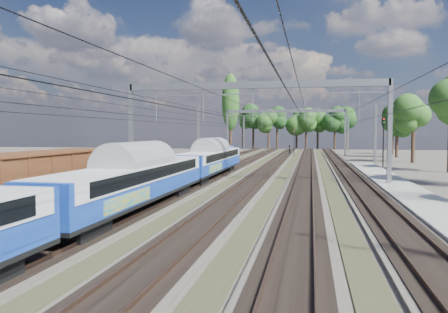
% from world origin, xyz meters
% --- Properties ---
extents(track_bed, '(21.00, 130.00, 0.34)m').
position_xyz_m(track_bed, '(-0.00, 45.00, 0.10)').
color(track_bed, '#47423A').
rests_on(track_bed, ground).
extents(platform, '(3.00, 70.00, 0.30)m').
position_xyz_m(platform, '(12.00, 20.00, 0.15)').
color(platform, gray).
rests_on(platform, ground).
extents(catenary, '(25.65, 130.00, 9.00)m').
position_xyz_m(catenary, '(0.33, 52.69, 6.40)').
color(catenary, gray).
rests_on(catenary, ground).
extents(tree_belt, '(38.63, 102.13, 12.16)m').
position_xyz_m(tree_belt, '(7.63, 90.54, 7.85)').
color(tree_belt, black).
rests_on(tree_belt, ground).
extents(poplar, '(4.40, 4.40, 19.04)m').
position_xyz_m(poplar, '(-14.50, 98.00, 11.89)').
color(poplar, black).
rests_on(poplar, ground).
extents(emu_train, '(2.66, 56.32, 3.89)m').
position_xyz_m(emu_train, '(-4.50, 14.04, 2.29)').
color(emu_train, black).
rests_on(emu_train, ground).
extents(freight_boxcar, '(2.71, 13.07, 3.37)m').
position_xyz_m(freight_boxcar, '(-9.00, 11.37, 2.06)').
color(freight_boxcar, black).
rests_on(freight_boxcar, ground).
extents(worker, '(0.50, 0.74, 2.00)m').
position_xyz_m(worker, '(0.95, 79.41, 1.00)').
color(worker, black).
rests_on(worker, ground).
extents(signal_near, '(0.36, 0.33, 5.05)m').
position_xyz_m(signal_near, '(1.95, 74.68, 3.20)').
color(signal_near, black).
rests_on(signal_near, ground).
extents(signal_far, '(0.44, 0.40, 6.27)m').
position_xyz_m(signal_far, '(13.56, 46.50, 3.96)').
color(signal_far, black).
rests_on(signal_far, ground).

